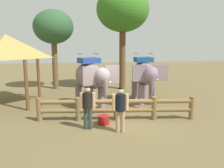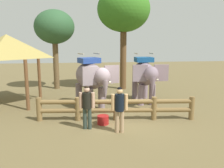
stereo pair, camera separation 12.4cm
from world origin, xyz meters
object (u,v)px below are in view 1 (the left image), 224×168
Objects in this scene: elephant_center at (144,75)px; tree_back_center at (53,28)px; elephant_near_left at (91,78)px; thatched_shelter at (6,47)px; tourist_woman_in_black at (120,106)px; log_fence at (116,107)px; feed_bucket at (103,120)px; tourist_man_in_blue at (88,104)px; tree_far_left at (123,10)px.

elephant_center is 0.57× the size of tree_back_center.
elephant_center is at bearing 13.63° from elephant_near_left.
thatched_shelter is 4.88m from tree_back_center.
tourist_woman_in_black is 0.31× the size of tree_back_center.
log_fence reaches higher than feed_bucket.
elephant_near_left reaches higher than elephant_center.
tourist_woman_in_black reaches higher than feed_bucket.
tourist_woman_in_black is 7.66m from thatched_shelter.
elephant_center reaches higher than tourist_man_in_blue.
tree_back_center is at bearing 108.29° from feed_bucket.
feed_bucket is at bearing -144.29° from log_fence.
tourist_woman_in_black is at bearing -75.72° from elephant_near_left.
tree_back_center is (-3.34, 7.75, 3.85)m from log_fence.
tourist_woman_in_black is at bearing -42.79° from thatched_shelter.
elephant_center is at bearing 54.47° from log_fence.
log_fence is at bearing -102.71° from tree_far_left.
log_fence is at bearing 35.71° from feed_bucket.
thatched_shelter is (-5.48, 3.55, 2.59)m from log_fence.
elephant_center is at bearing 63.59° from tourist_woman_in_black.
feed_bucket is (-0.63, -0.45, -0.42)m from log_fence.
thatched_shelter is at bearing 162.75° from elephant_near_left.
tourist_woman_in_black is at bearing -61.24° from feed_bucket.
thatched_shelter is at bearing 175.12° from elephant_center.
elephant_center is at bearing 51.16° from feed_bucket.
thatched_shelter is at bearing 140.47° from feed_bucket.
tourist_woman_in_black reaches higher than log_fence.
tourist_woman_in_black is (-2.16, -4.35, -0.56)m from elephant_center.
feed_bucket is (0.68, 0.46, -0.84)m from tourist_man_in_blue.
tree_far_left is (1.66, 8.41, 4.62)m from tourist_woman_in_black.
tree_far_left is (2.88, 7.88, 4.63)m from tourist_man_in_blue.
thatched_shelter is at bearing -116.96° from tree_back_center.
tourist_woman_in_black is at bearing -93.40° from log_fence.
thatched_shelter is 0.67× the size of tree_back_center.
tree_far_left reaches higher than thatched_shelter.
tourist_woman_in_black is 1.33m from tourist_man_in_blue.
log_fence is at bearing -125.53° from elephant_center.
feed_bucket is at bearing -106.52° from tree_far_left.
tree_back_center is (-2.34, 5.59, 2.83)m from elephant_near_left.
elephant_near_left reaches higher than tourist_man_in_blue.
tree_back_center reaches higher than elephant_near_left.
log_fence is 0.88m from feed_bucket.
feed_bucket is (-0.54, 0.99, -0.85)m from tourist_woman_in_black.
log_fence is 2.04× the size of elephant_near_left.
tree_back_center reaches higher than log_fence.
tourist_man_in_blue is 6.48m from thatched_shelter.
log_fence is at bearing 34.87° from tourist_man_in_blue.
elephant_center is 5.77m from tree_far_left.
elephant_near_left is at bearing 104.28° from tourist_woman_in_black.
elephant_near_left is 4.94m from thatched_shelter.
elephant_center is 4.54m from feed_bucket.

